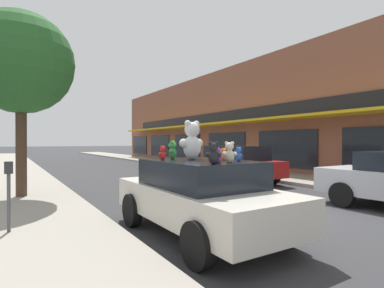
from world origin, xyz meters
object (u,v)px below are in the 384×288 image
object	(u,v)px
teddy_bear_pink	(218,156)
parking_meter	(9,187)
teddy_bear_purple	(217,155)
teddy_bear_orange	(224,154)
teddy_bear_black	(214,153)
teddy_bear_giant	(192,141)
plush_art_car	(200,195)
teddy_bear_cream	(229,153)
street_tree	(21,63)
teddy_bear_brown	(192,150)
teddy_bear_green	(173,150)
parked_car_far_center	(236,163)
teddy_bear_blue	(239,154)
teddy_bear_red	(163,153)

from	to	relation	value
teddy_bear_pink	parking_meter	world-z (taller)	teddy_bear_pink
teddy_bear_purple	teddy_bear_orange	xyz separation A→B (m)	(0.57, 0.55, -0.02)
teddy_bear_purple	teddy_bear_black	distance (m)	0.28
teddy_bear_giant	teddy_bear_orange	xyz separation A→B (m)	(0.35, -0.57, -0.26)
teddy_bear_giant	teddy_bear_black	world-z (taller)	teddy_bear_giant
teddy_bear_pink	parking_meter	distance (m)	3.81
teddy_bear_giant	teddy_bear_purple	world-z (taller)	teddy_bear_giant
plush_art_car	teddy_bear_cream	size ratio (longest dim) A/B	11.29
street_tree	parking_meter	distance (m)	5.11
teddy_bear_brown	parking_meter	world-z (taller)	teddy_bear_brown
teddy_bear_black	parking_meter	distance (m)	3.77
teddy_bear_purple	teddy_bear_green	size ratio (longest dim) A/B	0.74
teddy_bear_brown	parked_car_far_center	distance (m)	6.80
teddy_bear_blue	teddy_bear_orange	bearing A→B (deg)	-87.15
teddy_bear_red	teddy_bear_cream	world-z (taller)	teddy_bear_cream
teddy_bear_black	teddy_bear_cream	size ratio (longest dim) A/B	1.00
teddy_bear_giant	teddy_bear_red	distance (m)	0.64
plush_art_car	parked_car_far_center	bearing A→B (deg)	44.50
teddy_bear_blue	teddy_bear_brown	distance (m)	1.47
teddy_bear_purple	teddy_bear_cream	world-z (taller)	teddy_bear_cream
teddy_bear_orange	street_tree	bearing A→B (deg)	-62.49
teddy_bear_green	teddy_bear_black	distance (m)	1.57
teddy_bear_blue	teddy_bear_pink	world-z (taller)	teddy_bear_blue
teddy_bear_giant	teddy_bear_green	size ratio (longest dim) A/B	2.08
teddy_bear_green	parked_car_far_center	xyz separation A→B (m)	(5.71, 4.80, -0.74)
parked_car_far_center	street_tree	world-z (taller)	street_tree
plush_art_car	teddy_bear_orange	size ratio (longest dim) A/B	17.14
teddy_bear_black	teddy_bear_brown	bearing A→B (deg)	-81.37
street_tree	teddy_bear_green	bearing A→B (deg)	-63.56
teddy_bear_orange	teddy_bear_blue	bearing A→B (deg)	102.27
teddy_bear_red	teddy_bear_orange	bearing A→B (deg)	113.80
teddy_bear_brown	teddy_bear_green	bearing A→B (deg)	-35.01
parking_meter	teddy_bear_green	bearing A→B (deg)	-19.18
teddy_bear_blue	teddy_bear_pink	size ratio (longest dim) A/B	1.10
teddy_bear_green	teddy_bear_pink	world-z (taller)	teddy_bear_green
teddy_bear_giant	plush_art_car	bearing A→B (deg)	74.24
teddy_bear_blue	parked_car_far_center	xyz separation A→B (m)	(4.98, 5.97, -0.68)
teddy_bear_cream	teddy_bear_black	bearing A→B (deg)	69.29
teddy_bear_giant	teddy_bear_orange	bearing A→B (deg)	114.04
teddy_bear_red	teddy_bear_cream	distance (m)	1.47
teddy_bear_brown	parked_car_far_center	bearing A→B (deg)	162.30
plush_art_car	parking_meter	size ratio (longest dim) A/B	3.18
teddy_bear_black	teddy_bear_giant	bearing A→B (deg)	-76.46
teddy_bear_brown	teddy_bear_cream	distance (m)	1.76
teddy_bear_blue	teddy_bear_pink	distance (m)	0.55
teddy_bear_pink	street_tree	size ratio (longest dim) A/B	0.04
teddy_bear_green	teddy_bear_pink	xyz separation A→B (m)	(0.19, -1.28, -0.07)
parked_car_far_center	parking_meter	bearing A→B (deg)	-155.87
teddy_bear_cream	parking_meter	bearing A→B (deg)	13.46
teddy_bear_purple	teddy_bear_blue	distance (m)	0.68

